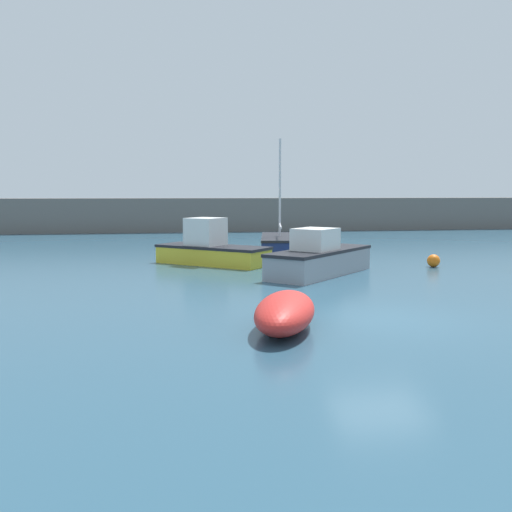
{
  "coord_description": "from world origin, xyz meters",
  "views": [
    {
      "loc": [
        -5.38,
        -13.55,
        3.23
      ],
      "look_at": [
        -1.66,
        9.82,
        0.57
      ],
      "focal_mm": 40.0,
      "sensor_mm": 36.0,
      "label": 1
    }
  ],
  "objects_px": {
    "motorboat_with_cabin": "(211,249)",
    "motorboat_grey_hull": "(319,258)",
    "rowboat_white_midwater": "(285,312)",
    "mooring_buoy_orange": "(433,261)",
    "sailboat_tall_mast": "(280,244)"
  },
  "relations": [
    {
      "from": "rowboat_white_midwater",
      "to": "mooring_buoy_orange",
      "type": "bearing_deg",
      "value": -21.57
    },
    {
      "from": "sailboat_tall_mast",
      "to": "mooring_buoy_orange",
      "type": "distance_m",
      "value": 8.54
    },
    {
      "from": "sailboat_tall_mast",
      "to": "mooring_buoy_orange",
      "type": "bearing_deg",
      "value": -129.78
    },
    {
      "from": "motorboat_grey_hull",
      "to": "mooring_buoy_orange",
      "type": "relative_size",
      "value": 9.6
    },
    {
      "from": "mooring_buoy_orange",
      "to": "sailboat_tall_mast",
      "type": "bearing_deg",
      "value": 129.81
    },
    {
      "from": "motorboat_with_cabin",
      "to": "rowboat_white_midwater",
      "type": "xyz_separation_m",
      "value": [
        0.74,
        -12.63,
        -0.25
      ]
    },
    {
      "from": "rowboat_white_midwater",
      "to": "mooring_buoy_orange",
      "type": "height_order",
      "value": "rowboat_white_midwater"
    },
    {
      "from": "sailboat_tall_mast",
      "to": "motorboat_grey_hull",
      "type": "distance_m",
      "value": 8.05
    },
    {
      "from": "motorboat_grey_hull",
      "to": "mooring_buoy_orange",
      "type": "height_order",
      "value": "motorboat_grey_hull"
    },
    {
      "from": "motorboat_grey_hull",
      "to": "mooring_buoy_orange",
      "type": "bearing_deg",
      "value": -31.01
    },
    {
      "from": "sailboat_tall_mast",
      "to": "motorboat_grey_hull",
      "type": "height_order",
      "value": "sailboat_tall_mast"
    },
    {
      "from": "motorboat_with_cabin",
      "to": "motorboat_grey_hull",
      "type": "relative_size",
      "value": 0.97
    },
    {
      "from": "motorboat_with_cabin",
      "to": "mooring_buoy_orange",
      "type": "bearing_deg",
      "value": 25.0
    },
    {
      "from": "rowboat_white_midwater",
      "to": "mooring_buoy_orange",
      "type": "xyz_separation_m",
      "value": [
        8.69,
        10.09,
        -0.16
      ]
    },
    {
      "from": "motorboat_with_cabin",
      "to": "sailboat_tall_mast",
      "type": "bearing_deg",
      "value": 85.45
    }
  ]
}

